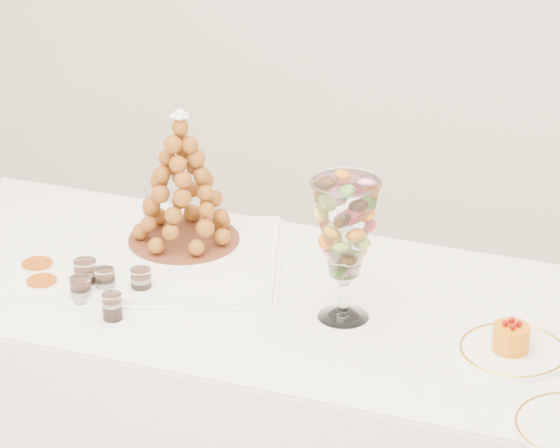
% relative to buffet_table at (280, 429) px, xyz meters
% --- Properties ---
extents(buffet_table, '(1.98, 0.85, 0.74)m').
position_rel_buffet_table_xyz_m(buffet_table, '(0.00, 0.00, 0.00)').
color(buffet_table, white).
rests_on(buffet_table, ground).
extents(lace_tray, '(0.74, 0.65, 0.02)m').
position_rel_buffet_table_xyz_m(lace_tray, '(-0.36, 0.04, 0.38)').
color(lace_tray, white).
rests_on(lace_tray, buffet_table).
extents(macaron_vase, '(0.15, 0.15, 0.33)m').
position_rel_buffet_table_xyz_m(macaron_vase, '(0.17, -0.03, 0.59)').
color(macaron_vase, white).
rests_on(macaron_vase, buffet_table).
extents(cake_plate, '(0.24, 0.24, 0.01)m').
position_rel_buffet_table_xyz_m(cake_plate, '(0.56, -0.05, 0.38)').
color(cake_plate, white).
rests_on(cake_plate, buffet_table).
extents(verrine_a, '(0.07, 0.07, 0.07)m').
position_rel_buffet_table_xyz_m(verrine_a, '(-0.44, -0.14, 0.41)').
color(verrine_a, white).
rests_on(verrine_a, buffet_table).
extents(verrine_b, '(0.05, 0.05, 0.06)m').
position_rel_buffet_table_xyz_m(verrine_b, '(-0.38, -0.14, 0.40)').
color(verrine_b, white).
rests_on(verrine_b, buffet_table).
extents(verrine_c, '(0.06, 0.06, 0.07)m').
position_rel_buffet_table_xyz_m(verrine_c, '(-0.30, -0.11, 0.40)').
color(verrine_c, white).
rests_on(verrine_c, buffet_table).
extents(verrine_d, '(0.05, 0.05, 0.07)m').
position_rel_buffet_table_xyz_m(verrine_d, '(-0.41, -0.20, 0.40)').
color(verrine_d, white).
rests_on(verrine_d, buffet_table).
extents(verrine_e, '(0.05, 0.05, 0.06)m').
position_rel_buffet_table_xyz_m(verrine_e, '(-0.31, -0.24, 0.40)').
color(verrine_e, white).
rests_on(verrine_e, buffet_table).
extents(ramekin_back, '(0.08, 0.08, 0.03)m').
position_rel_buffet_table_xyz_m(ramekin_back, '(-0.58, -0.11, 0.38)').
color(ramekin_back, white).
rests_on(ramekin_back, buffet_table).
extents(ramekin_front, '(0.08, 0.08, 0.03)m').
position_rel_buffet_table_xyz_m(ramekin_front, '(-0.53, -0.19, 0.38)').
color(ramekin_front, white).
rests_on(ramekin_front, buffet_table).
extents(croquembouche, '(0.28, 0.28, 0.35)m').
position_rel_buffet_table_xyz_m(croquembouche, '(-0.32, 0.15, 0.56)').
color(croquembouche, brown).
rests_on(croquembouche, lace_tray).
extents(mousse_cake, '(0.08, 0.08, 0.07)m').
position_rel_buffet_table_xyz_m(mousse_cake, '(0.56, -0.05, 0.41)').
color(mousse_cake, orange).
rests_on(mousse_cake, cake_plate).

